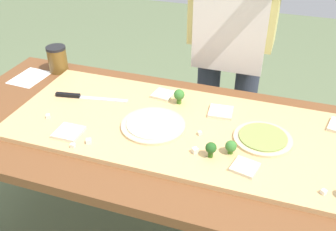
% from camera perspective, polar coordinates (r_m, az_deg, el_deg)
% --- Properties ---
extents(prep_table, '(1.86, 0.84, 0.74)m').
position_cam_1_polar(prep_table, '(1.55, -0.44, -4.90)').
color(prep_table, brown).
rests_on(prep_table, ground).
extents(cutting_board, '(1.38, 0.58, 0.02)m').
position_cam_1_polar(cutting_board, '(1.50, 2.00, -1.86)').
color(cutting_board, tan).
rests_on(cutting_board, prep_table).
extents(chefs_knife, '(0.32, 0.08, 0.02)m').
position_cam_1_polar(chefs_knife, '(1.72, -12.89, 2.78)').
color(chefs_knife, '#B7BABF').
rests_on(chefs_knife, cutting_board).
extents(pizza_whole_pesto_green, '(0.22, 0.22, 0.02)m').
position_cam_1_polar(pizza_whole_pesto_green, '(1.46, 14.04, -3.30)').
color(pizza_whole_pesto_green, beige).
rests_on(pizza_whole_pesto_green, cutting_board).
extents(pizza_whole_white_garlic, '(0.25, 0.25, 0.02)m').
position_cam_1_polar(pizza_whole_white_garlic, '(1.49, -2.25, -1.40)').
color(pizza_whole_white_garlic, beige).
rests_on(pizza_whole_white_garlic, cutting_board).
extents(pizza_slice_far_left, '(0.10, 0.10, 0.01)m').
position_cam_1_polar(pizza_slice_far_left, '(1.69, -0.73, 3.17)').
color(pizza_slice_far_left, beige).
rests_on(pizza_slice_far_left, cutting_board).
extents(pizza_slice_near_left, '(0.10, 0.10, 0.01)m').
position_cam_1_polar(pizza_slice_near_left, '(1.50, -14.68, -2.44)').
color(pizza_slice_near_left, beige).
rests_on(pizza_slice_near_left, cutting_board).
extents(pizza_slice_center, '(0.10, 0.10, 0.01)m').
position_cam_1_polar(pizza_slice_center, '(1.32, 11.46, -7.61)').
color(pizza_slice_center, beige).
rests_on(pizza_slice_center, cutting_board).
extents(pizza_slice_far_right, '(0.10, 0.10, 0.01)m').
position_cam_1_polar(pizza_slice_far_right, '(1.58, 7.91, 0.55)').
color(pizza_slice_far_right, beige).
rests_on(pizza_slice_far_right, cutting_board).
extents(broccoli_floret_front_left, '(0.04, 0.04, 0.06)m').
position_cam_1_polar(broccoli_floret_front_left, '(1.33, 6.46, -4.94)').
color(broccoli_floret_front_left, '#2C5915').
rests_on(broccoli_floret_front_left, cutting_board).
extents(broccoli_floret_back_mid, '(0.04, 0.04, 0.05)m').
position_cam_1_polar(broccoli_floret_back_mid, '(1.36, 9.42, -4.61)').
color(broccoli_floret_back_mid, '#3F7220').
rests_on(broccoli_floret_back_mid, cutting_board).
extents(broccoli_floret_back_right, '(0.05, 0.05, 0.07)m').
position_cam_1_polar(broccoli_floret_back_right, '(1.62, 1.72, 3.05)').
color(broccoli_floret_back_right, '#3F7220').
rests_on(broccoli_floret_back_right, cutting_board).
extents(cheese_crumble_a, '(0.02, 0.02, 0.01)m').
position_cam_1_polar(cheese_crumble_a, '(1.42, -14.10, -4.39)').
color(cheese_crumble_a, silver).
rests_on(cheese_crumble_a, cutting_board).
extents(cheese_crumble_b, '(0.02, 0.02, 0.01)m').
position_cam_1_polar(cheese_crumble_b, '(1.45, 4.81, -2.66)').
color(cheese_crumble_b, silver).
rests_on(cheese_crumble_b, cutting_board).
extents(cheese_crumble_c, '(0.02, 0.02, 0.02)m').
position_cam_1_polar(cheese_crumble_c, '(1.43, -11.80, -3.80)').
color(cheese_crumble_c, white).
rests_on(cheese_crumble_c, cutting_board).
extents(cheese_crumble_d, '(0.03, 0.03, 0.02)m').
position_cam_1_polar(cheese_crumble_d, '(1.36, 4.07, -5.26)').
color(cheese_crumble_d, silver).
rests_on(cheese_crumble_d, cutting_board).
extents(cheese_crumble_e, '(0.02, 0.02, 0.02)m').
position_cam_1_polar(cheese_crumble_e, '(1.61, -17.56, -0.11)').
color(cheese_crumble_e, silver).
rests_on(cheese_crumble_e, cutting_board).
extents(cheese_crumble_f, '(0.02, 0.02, 0.01)m').
position_cam_1_polar(cheese_crumble_f, '(1.30, 22.32, -10.56)').
color(cheese_crumble_f, white).
rests_on(cheese_crumble_f, cutting_board).
extents(sauce_jar, '(0.10, 0.10, 0.13)m').
position_cam_1_polar(sauce_jar, '(2.00, -16.26, 8.13)').
color(sauce_jar, brown).
rests_on(sauce_jar, prep_table).
extents(recipe_note, '(0.15, 0.19, 0.00)m').
position_cam_1_polar(recipe_note, '(2.01, -20.04, 5.37)').
color(recipe_note, white).
rests_on(recipe_note, prep_table).
extents(cook_center, '(0.54, 0.39, 1.67)m').
position_cam_1_polar(cook_center, '(1.88, 9.71, 13.56)').
color(cook_center, '#333847').
rests_on(cook_center, ground).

